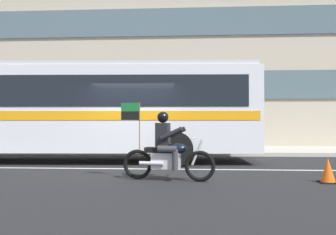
{
  "coord_description": "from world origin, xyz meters",
  "views": [
    {
      "loc": [
        1.7,
        -10.32,
        1.31
      ],
      "look_at": [
        1.09,
        -0.43,
        1.46
      ],
      "focal_mm": 36.96,
      "sensor_mm": 36.0,
      "label": 1
    }
  ],
  "objects_px": {
    "motorcycle_with_rider": "(167,151)",
    "fire_hydrant": "(164,141)",
    "transit_bus": "(84,106)",
    "traffic_cone": "(328,171)"
  },
  "relations": [
    {
      "from": "motorcycle_with_rider",
      "to": "traffic_cone",
      "type": "distance_m",
      "value": 3.55
    },
    {
      "from": "transit_bus",
      "to": "motorcycle_with_rider",
      "type": "height_order",
      "value": "transit_bus"
    },
    {
      "from": "fire_hydrant",
      "to": "traffic_cone",
      "type": "xyz_separation_m",
      "value": [
        4.1,
        -6.94,
        -0.26
      ]
    },
    {
      "from": "motorcycle_with_rider",
      "to": "fire_hydrant",
      "type": "bearing_deg",
      "value": 94.86
    },
    {
      "from": "transit_bus",
      "to": "motorcycle_with_rider",
      "type": "relative_size",
      "value": 5.34
    },
    {
      "from": "transit_bus",
      "to": "traffic_cone",
      "type": "bearing_deg",
      "value": -29.88
    },
    {
      "from": "transit_bus",
      "to": "fire_hydrant",
      "type": "distance_m",
      "value": 4.24
    },
    {
      "from": "transit_bus",
      "to": "fire_hydrant",
      "type": "height_order",
      "value": "transit_bus"
    },
    {
      "from": "motorcycle_with_rider",
      "to": "fire_hydrant",
      "type": "xyz_separation_m",
      "value": [
        -0.58,
        6.83,
        -0.15
      ]
    },
    {
      "from": "motorcycle_with_rider",
      "to": "traffic_cone",
      "type": "bearing_deg",
      "value": -1.77
    }
  ]
}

